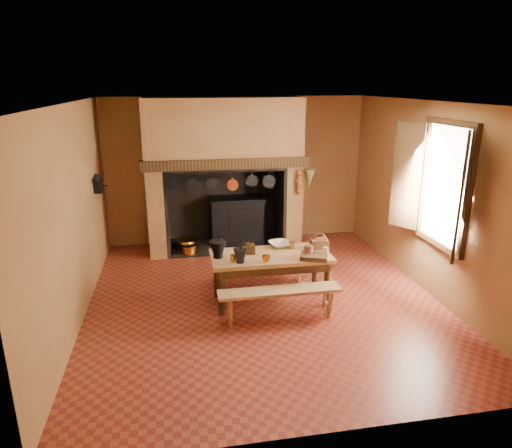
% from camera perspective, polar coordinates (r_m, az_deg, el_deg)
% --- Properties ---
extents(floor, '(5.50, 5.50, 0.00)m').
position_cam_1_polar(floor, '(6.81, 0.91, -9.29)').
color(floor, brown).
rests_on(floor, ground).
extents(ceiling, '(5.50, 5.50, 0.00)m').
position_cam_1_polar(ceiling, '(6.09, 1.04, 14.95)').
color(ceiling, silver).
rests_on(ceiling, back_wall).
extents(back_wall, '(5.00, 0.02, 2.80)m').
position_cam_1_polar(back_wall, '(8.96, -2.45, 6.69)').
color(back_wall, olive).
rests_on(back_wall, floor).
extents(wall_left, '(0.02, 5.50, 2.80)m').
position_cam_1_polar(wall_left, '(6.34, -21.81, 0.94)').
color(wall_left, olive).
rests_on(wall_left, floor).
extents(wall_right, '(0.02, 5.50, 2.80)m').
position_cam_1_polar(wall_right, '(7.21, 20.89, 2.93)').
color(wall_right, olive).
rests_on(wall_right, floor).
extents(wall_front, '(5.00, 0.02, 2.80)m').
position_cam_1_polar(wall_front, '(3.81, 9.07, -8.63)').
color(wall_front, olive).
rests_on(wall_front, floor).
extents(chimney_breast, '(2.95, 0.96, 2.80)m').
position_cam_1_polar(chimney_breast, '(8.42, -4.12, 8.82)').
color(chimney_breast, olive).
rests_on(chimney_breast, floor).
extents(iron_range, '(1.12, 0.55, 1.60)m').
position_cam_1_polar(iron_range, '(8.88, -2.38, 0.51)').
color(iron_range, black).
rests_on(iron_range, floor).
extents(hearth_pans, '(0.51, 0.62, 0.20)m').
position_cam_1_polar(hearth_pans, '(8.71, -8.72, -2.72)').
color(hearth_pans, '#C8892E').
rests_on(hearth_pans, floor).
extents(hanging_pans, '(1.92, 0.29, 0.27)m').
position_cam_1_polar(hanging_pans, '(8.01, -3.94, 5.10)').
color(hanging_pans, black).
rests_on(hanging_pans, chimney_breast).
extents(onion_string, '(0.12, 0.10, 0.46)m').
position_cam_1_polar(onion_string, '(8.25, 5.41, 5.20)').
color(onion_string, '#A1451D').
rests_on(onion_string, chimney_breast).
extents(herb_bunch, '(0.20, 0.20, 0.35)m').
position_cam_1_polar(herb_bunch, '(8.29, 6.62, 5.58)').
color(herb_bunch, brown).
rests_on(herb_bunch, chimney_breast).
extents(window, '(0.39, 1.75, 1.76)m').
position_cam_1_polar(window, '(6.74, 21.76, 4.51)').
color(window, white).
rests_on(window, wall_right).
extents(wall_coffee_mill, '(0.23, 0.16, 0.31)m').
position_cam_1_polar(wall_coffee_mill, '(7.78, -19.21, 4.98)').
color(wall_coffee_mill, black).
rests_on(wall_coffee_mill, wall_left).
extents(work_table, '(1.69, 0.75, 0.73)m').
position_cam_1_polar(work_table, '(6.48, 1.85, -4.76)').
color(work_table, tan).
rests_on(work_table, floor).
extents(bench_front, '(1.63, 0.29, 0.46)m').
position_cam_1_polar(bench_front, '(6.08, 2.97, -9.16)').
color(bench_front, tan).
rests_on(bench_front, floor).
extents(bench_back, '(1.42, 0.25, 0.40)m').
position_cam_1_polar(bench_back, '(7.16, 0.80, -5.28)').
color(bench_back, tan).
rests_on(bench_back, floor).
extents(mortar_large, '(0.24, 0.24, 0.40)m').
position_cam_1_polar(mortar_large, '(6.30, -4.78, -3.05)').
color(mortar_large, black).
rests_on(mortar_large, work_table).
extents(mortar_small, '(0.19, 0.19, 0.32)m').
position_cam_1_polar(mortar_small, '(6.12, -1.99, -3.90)').
color(mortar_small, black).
rests_on(mortar_small, work_table).
extents(coffee_grinder, '(0.18, 0.14, 0.20)m').
position_cam_1_polar(coffee_grinder, '(6.45, -0.73, -3.06)').
color(coffee_grinder, '#362311').
rests_on(coffee_grinder, work_table).
extents(brass_mug_a, '(0.09, 0.09, 0.09)m').
position_cam_1_polar(brass_mug_a, '(6.20, -2.87, -4.24)').
color(brass_mug_a, '#C8892E').
rests_on(brass_mug_a, work_table).
extents(brass_mug_b, '(0.09, 0.09, 0.09)m').
position_cam_1_polar(brass_mug_b, '(6.68, 4.47, -2.63)').
color(brass_mug_b, '#C8892E').
rests_on(brass_mug_b, work_table).
extents(mixing_bowl, '(0.36, 0.36, 0.08)m').
position_cam_1_polar(mixing_bowl, '(6.72, 2.96, -2.55)').
color(mixing_bowl, beige).
rests_on(mixing_bowl, work_table).
extents(stoneware_crock, '(0.16, 0.16, 0.16)m').
position_cam_1_polar(stoneware_crock, '(6.37, 6.56, -3.38)').
color(stoneware_crock, brown).
rests_on(stoneware_crock, work_table).
extents(glass_jar, '(0.09, 0.09, 0.12)m').
position_cam_1_polar(glass_jar, '(6.44, 8.69, -3.41)').
color(glass_jar, beige).
rests_on(glass_jar, work_table).
extents(wicker_basket, '(0.26, 0.20, 0.24)m').
position_cam_1_polar(wicker_basket, '(6.70, 7.90, -2.40)').
color(wicker_basket, '#532D19').
rests_on(wicker_basket, work_table).
extents(wooden_tray, '(0.44, 0.38, 0.06)m').
position_cam_1_polar(wooden_tray, '(6.32, 7.26, -4.08)').
color(wooden_tray, '#362311').
rests_on(wooden_tray, work_table).
extents(brass_cup, '(0.14, 0.14, 0.09)m').
position_cam_1_polar(brass_cup, '(6.16, 1.29, -4.35)').
color(brass_cup, '#C8892E').
rests_on(brass_cup, work_table).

